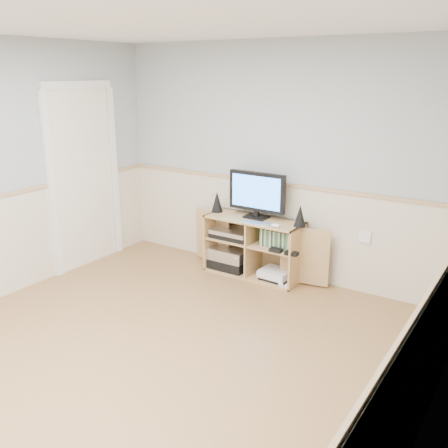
% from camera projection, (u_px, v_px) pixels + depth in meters
% --- Properties ---
extents(room, '(4.04, 4.54, 2.54)m').
position_uv_depth(room, '(138.00, 208.00, 3.66)').
color(room, tan).
rests_on(room, ground).
extents(media_cabinet, '(1.69, 0.41, 0.65)m').
position_uv_depth(media_cabinet, '(256.00, 245.00, 5.52)').
color(media_cabinet, tan).
rests_on(media_cabinet, floor).
extents(monitor, '(0.66, 0.18, 0.50)m').
position_uv_depth(monitor, '(257.00, 193.00, 5.34)').
color(monitor, black).
rests_on(monitor, media_cabinet).
extents(speaker_left, '(0.13, 0.13, 0.24)m').
position_uv_depth(speaker_left, '(217.00, 202.00, 5.63)').
color(speaker_left, black).
rests_on(speaker_left, media_cabinet).
extents(speaker_right, '(0.12, 0.12, 0.23)m').
position_uv_depth(speaker_right, '(300.00, 216.00, 5.09)').
color(speaker_right, black).
rests_on(speaker_right, media_cabinet).
extents(keyboard, '(0.30, 0.15, 0.01)m').
position_uv_depth(keyboard, '(257.00, 223.00, 5.21)').
color(keyboard, white).
rests_on(keyboard, media_cabinet).
extents(mouse, '(0.10, 0.07, 0.04)m').
position_uv_depth(mouse, '(276.00, 225.00, 5.09)').
color(mouse, white).
rests_on(mouse, media_cabinet).
extents(av_components, '(0.53, 0.34, 0.47)m').
position_uv_depth(av_components, '(231.00, 251.00, 5.67)').
color(av_components, black).
rests_on(av_components, media_cabinet).
extents(game_consoles, '(0.45, 0.30, 0.11)m').
position_uv_depth(game_consoles, '(275.00, 274.00, 5.40)').
color(game_consoles, white).
rests_on(game_consoles, media_cabinet).
extents(game_cases, '(0.34, 0.13, 0.19)m').
position_uv_depth(game_cases, '(277.00, 239.00, 5.27)').
color(game_cases, '#3F8C3F').
rests_on(game_cases, media_cabinet).
extents(wall_outlet, '(0.12, 0.03, 0.12)m').
position_uv_depth(wall_outlet, '(365.00, 237.00, 4.96)').
color(wall_outlet, white).
rests_on(wall_outlet, wall_back).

